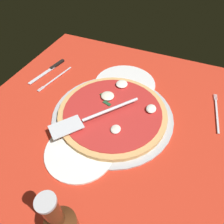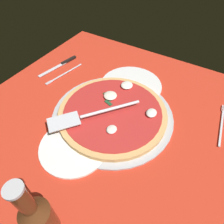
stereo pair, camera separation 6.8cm
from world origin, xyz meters
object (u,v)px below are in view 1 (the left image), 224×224
Objects in this scene: dinner_plate_left at (125,84)px; place_setting_near at (53,74)px; pizza at (112,112)px; pizza_server at (91,117)px; dinner_plate_right at (80,151)px.

dinner_plate_left is 30.12cm from place_setting_near.
place_setting_near is at bearing -78.98° from dinner_plate_left.
place_setting_near is at bearing -109.41° from pizza.
pizza_server is 1.17× the size of place_setting_near.
pizza is at bearing 6.23° from dinner_plate_left.
dinner_plate_left is at bearing -173.77° from pizza.
pizza_server is (23.53, -2.55, 3.98)cm from dinner_plate_left.
dinner_plate_left is 24.00cm from pizza_server.
place_setting_near is (-17.77, -27.01, -4.13)cm from pizza_server.
pizza is 33.32cm from place_setting_near.
dinner_plate_left is at bearing 111.74° from place_setting_near.
pizza reaches higher than dinner_plate_left.
dinner_plate_right is 0.95× the size of place_setting_near.
pizza is 8.43cm from pizza_server.
place_setting_near is at bearing -85.10° from pizza_server.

